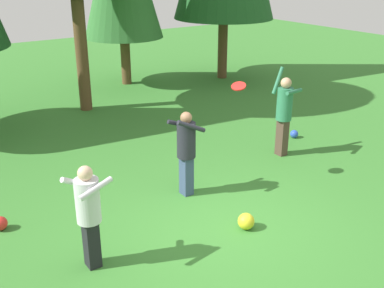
{
  "coord_description": "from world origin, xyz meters",
  "views": [
    {
      "loc": [
        -4.11,
        -5.23,
        4.13
      ],
      "look_at": [
        0.21,
        1.13,
        1.05
      ],
      "focal_mm": 43.85,
      "sensor_mm": 36.0,
      "label": 1
    }
  ],
  "objects_px": {
    "person_thrower": "(284,110)",
    "frisbee": "(239,86)",
    "ball_blue": "(294,134)",
    "ball_yellow": "(246,221)",
    "person_catcher": "(186,147)",
    "person_bystander": "(88,209)",
    "ball_red": "(0,223)"
  },
  "relations": [
    {
      "from": "frisbee",
      "to": "ball_blue",
      "type": "relative_size",
      "value": 1.87
    },
    {
      "from": "person_catcher",
      "to": "person_bystander",
      "type": "bearing_deg",
      "value": -147.7
    },
    {
      "from": "person_catcher",
      "to": "ball_red",
      "type": "height_order",
      "value": "person_catcher"
    },
    {
      "from": "frisbee",
      "to": "person_thrower",
      "type": "bearing_deg",
      "value": 16.31
    },
    {
      "from": "frisbee",
      "to": "ball_yellow",
      "type": "relative_size",
      "value": 1.34
    },
    {
      "from": "person_thrower",
      "to": "person_bystander",
      "type": "height_order",
      "value": "person_thrower"
    },
    {
      "from": "ball_red",
      "to": "ball_blue",
      "type": "bearing_deg",
      "value": 2.39
    },
    {
      "from": "ball_red",
      "to": "frisbee",
      "type": "bearing_deg",
      "value": -10.57
    },
    {
      "from": "person_bystander",
      "to": "frisbee",
      "type": "height_order",
      "value": "frisbee"
    },
    {
      "from": "person_catcher",
      "to": "frisbee",
      "type": "xyz_separation_m",
      "value": [
        1.06,
        -0.14,
        0.99
      ]
    },
    {
      "from": "person_thrower",
      "to": "ball_blue",
      "type": "distance_m",
      "value": 1.5
    },
    {
      "from": "person_thrower",
      "to": "person_bystander",
      "type": "relative_size",
      "value": 1.24
    },
    {
      "from": "ball_blue",
      "to": "ball_yellow",
      "type": "height_order",
      "value": "ball_yellow"
    },
    {
      "from": "ball_red",
      "to": "person_catcher",
      "type": "bearing_deg",
      "value": -11.59
    },
    {
      "from": "person_catcher",
      "to": "ball_blue",
      "type": "height_order",
      "value": "person_catcher"
    },
    {
      "from": "frisbee",
      "to": "ball_blue",
      "type": "height_order",
      "value": "frisbee"
    },
    {
      "from": "frisbee",
      "to": "person_catcher",
      "type": "bearing_deg",
      "value": 172.56
    },
    {
      "from": "person_thrower",
      "to": "person_catcher",
      "type": "height_order",
      "value": "person_thrower"
    },
    {
      "from": "person_bystander",
      "to": "ball_blue",
      "type": "relative_size",
      "value": 7.96
    },
    {
      "from": "person_thrower",
      "to": "ball_yellow",
      "type": "xyz_separation_m",
      "value": [
        -2.66,
        -1.93,
        -0.92
      ]
    },
    {
      "from": "person_catcher",
      "to": "frisbee",
      "type": "bearing_deg",
      "value": -0.0
    },
    {
      "from": "person_bystander",
      "to": "ball_blue",
      "type": "height_order",
      "value": "person_bystander"
    },
    {
      "from": "ball_blue",
      "to": "ball_yellow",
      "type": "distance_m",
      "value": 4.44
    },
    {
      "from": "person_bystander",
      "to": "ball_red",
      "type": "xyz_separation_m",
      "value": [
        -0.87,
        1.73,
        -0.81
      ]
    },
    {
      "from": "person_thrower",
      "to": "frisbee",
      "type": "xyz_separation_m",
      "value": [
        -1.73,
        -0.51,
        0.89
      ]
    },
    {
      "from": "person_catcher",
      "to": "person_bystander",
      "type": "distance_m",
      "value": 2.56
    },
    {
      "from": "person_thrower",
      "to": "frisbee",
      "type": "distance_m",
      "value": 2.01
    },
    {
      "from": "ball_blue",
      "to": "ball_yellow",
      "type": "bearing_deg",
      "value": -145.63
    },
    {
      "from": "person_catcher",
      "to": "frisbee",
      "type": "relative_size",
      "value": 4.37
    },
    {
      "from": "ball_red",
      "to": "ball_yellow",
      "type": "bearing_deg",
      "value": -33.72
    },
    {
      "from": "person_catcher",
      "to": "ball_yellow",
      "type": "distance_m",
      "value": 1.76
    },
    {
      "from": "frisbee",
      "to": "ball_red",
      "type": "height_order",
      "value": "frisbee"
    }
  ]
}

